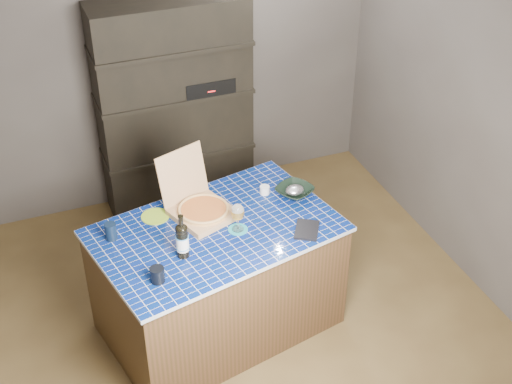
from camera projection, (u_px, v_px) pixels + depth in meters
name	position (u px, v px, depth m)	size (l,w,h in m)	color
room	(240.00, 168.00, 4.32)	(3.50, 3.50, 3.50)	brown
shelving_unit	(175.00, 109.00, 5.70)	(1.20, 0.41, 1.80)	black
kitchen_island	(218.00, 278.00, 4.75)	(1.69, 1.26, 0.83)	#4E311E
pizza_box	(201.00, 208.00, 4.61)	(0.48, 0.53, 0.39)	tan
mead_bottle	(182.00, 240.00, 4.23)	(0.08, 0.08, 0.30)	black
teal_trivet	(238.00, 229.00, 4.50)	(0.13, 0.13, 0.01)	teal
wine_glass	(238.00, 213.00, 4.43)	(0.09, 0.09, 0.19)	white
tumbler	(157.00, 275.00, 4.08)	(0.08, 0.08, 0.09)	black
dvd_case	(307.00, 230.00, 4.49)	(0.14, 0.20, 0.02)	black
bowl	(295.00, 191.00, 4.81)	(0.24, 0.24, 0.06)	black
foil_contents	(295.00, 190.00, 4.80)	(0.13, 0.11, 0.06)	silver
white_jar	(265.00, 190.00, 4.82)	(0.07, 0.07, 0.06)	silver
navy_cup	(111.00, 231.00, 4.40)	(0.07, 0.07, 0.11)	black
green_trivet	(155.00, 216.00, 4.62)	(0.19, 0.19, 0.01)	#82A824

